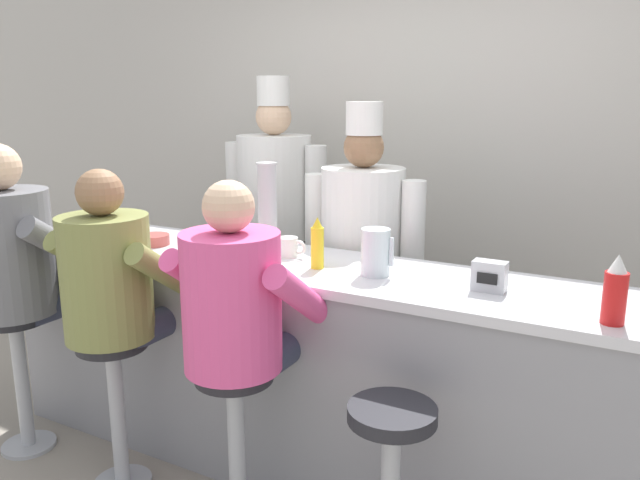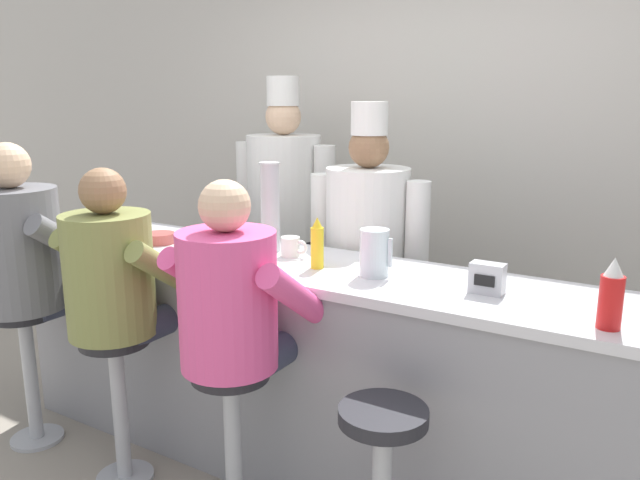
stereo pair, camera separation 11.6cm
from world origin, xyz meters
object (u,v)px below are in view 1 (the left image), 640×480
object	(u,v)px
napkin_dispenser_chrome	(489,276)
cook_in_whites_far	(362,253)
breakfast_plate	(104,241)
cook_in_whites_near	(275,212)
coffee_mug_white	(289,247)
diner_seated_pink	(237,311)
cup_stack_steel	(267,208)
water_pitcher_clear	(376,252)
diner_seated_grey	(15,259)
ketchup_bottle_red	(615,292)
mustard_bottle_yellow	(317,244)
empty_stool_round	(391,471)
diner_seated_olive	(113,286)
cereal_bowl	(154,240)

from	to	relation	value
napkin_dispenser_chrome	cook_in_whites_far	distance (m)	0.99
breakfast_plate	cook_in_whites_near	distance (m)	1.17
breakfast_plate	coffee_mug_white	world-z (taller)	coffee_mug_white
diner_seated_pink	cook_in_whites_near	size ratio (longest dim) A/B	0.78
napkin_dispenser_chrome	cook_in_whites_far	world-z (taller)	cook_in_whites_far
cup_stack_steel	water_pitcher_clear	bearing A→B (deg)	-11.13
coffee_mug_white	diner_seated_grey	bearing A→B (deg)	-155.79
ketchup_bottle_red	mustard_bottle_yellow	bearing A→B (deg)	173.69
napkin_dispenser_chrome	empty_stool_round	bearing A→B (deg)	-109.71
ketchup_bottle_red	water_pitcher_clear	xyz separation A→B (m)	(-0.90, 0.15, -0.01)
diner_seated_olive	diner_seated_pink	xyz separation A→B (m)	(0.65, -0.00, -0.00)
mustard_bottle_yellow	ketchup_bottle_red	bearing A→B (deg)	-6.31
diner_seated_pink	cook_in_whites_near	world-z (taller)	cook_in_whites_near
water_pitcher_clear	cereal_bowl	bearing A→B (deg)	-178.44
water_pitcher_clear	cook_in_whites_near	size ratio (longest dim) A/B	0.11
breakfast_plate	diner_seated_grey	world-z (taller)	diner_seated_grey
diner_seated_olive	cup_stack_steel	bearing A→B (deg)	54.21
cereal_bowl	diner_seated_grey	size ratio (longest dim) A/B	0.10
diner_seated_pink	cook_in_whites_near	xyz separation A→B (m)	(-0.76, 1.45, 0.08)
cereal_bowl	coffee_mug_white	bearing A→B (deg)	9.58
diner_seated_pink	cook_in_whites_far	distance (m)	1.04
cook_in_whites_near	mustard_bottle_yellow	bearing A→B (deg)	-49.55
diner_seated_olive	cook_in_whites_far	xyz separation A→B (m)	(0.69, 1.04, 0.00)
cup_stack_steel	cook_in_whites_far	distance (m)	0.61
diner_seated_olive	cook_in_whites_far	bearing A→B (deg)	56.53
diner_seated_grey	empty_stool_round	distance (m)	2.01
mustard_bottle_yellow	diner_seated_grey	size ratio (longest dim) A/B	0.15
coffee_mug_white	diner_seated_grey	world-z (taller)	diner_seated_grey
water_pitcher_clear	cook_in_whites_far	bearing A→B (deg)	119.33
mustard_bottle_yellow	breakfast_plate	distance (m)	1.16
breakfast_plate	cook_in_whites_far	xyz separation A→B (m)	(1.08, 0.72, -0.09)
diner_seated_grey	empty_stool_round	size ratio (longest dim) A/B	2.12
cereal_bowl	diner_seated_pink	bearing A→B (deg)	-27.59
coffee_mug_white	napkin_dispenser_chrome	size ratio (longest dim) A/B	1.08
coffee_mug_white	diner_seated_pink	distance (m)	0.57
mustard_bottle_yellow	napkin_dispenser_chrome	distance (m)	0.73
water_pitcher_clear	coffee_mug_white	size ratio (longest dim) A/B	1.44
napkin_dispenser_chrome	diner_seated_olive	bearing A→B (deg)	-162.52
mustard_bottle_yellow	breakfast_plate	size ratio (longest dim) A/B	0.93
diner_seated_olive	empty_stool_round	distance (m)	1.38
cereal_bowl	cup_stack_steel	size ratio (longest dim) A/B	0.37
mustard_bottle_yellow	diner_seated_grey	world-z (taller)	diner_seated_grey
napkin_dispenser_chrome	diner_seated_olive	size ratio (longest dim) A/B	0.09
mustard_bottle_yellow	napkin_dispenser_chrome	bearing A→B (deg)	2.20
empty_stool_round	cook_in_whites_far	distance (m)	1.32
cup_stack_steel	diner_seated_olive	bearing A→B (deg)	-125.79
ketchup_bottle_red	diner_seated_olive	bearing A→B (deg)	-170.81
diner_seated_pink	cook_in_whites_far	size ratio (longest dim) A/B	0.84
coffee_mug_white	diner_seated_pink	xyz separation A→B (m)	(0.10, -0.54, -0.12)
breakfast_plate	cup_stack_steel	distance (m)	0.87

